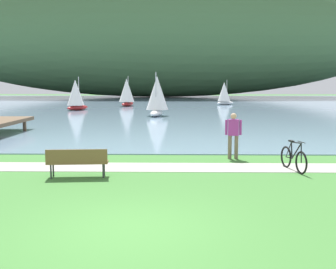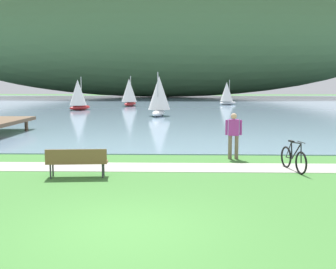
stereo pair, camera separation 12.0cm
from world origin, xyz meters
name	(u,v)px [view 1 (the left image)]	position (x,y,z in m)	size (l,w,h in m)	color
ground_plane	(129,230)	(0.00, 0.00, 0.00)	(200.00, 200.00, 0.00)	#3D7533
bay_water	(169,104)	(0.00, 48.32, 0.02)	(180.00, 80.00, 0.04)	#7A99B2
distant_hillside	(157,34)	(-2.96, 77.97, 12.95)	(99.74, 28.00, 25.82)	#42663D
shoreline_path	(149,167)	(0.00, 5.90, 0.01)	(60.00, 1.50, 0.01)	#A39E93
park_bench_near_camera	(77,160)	(-2.04, 4.35, 0.52)	(1.83, 0.63, 0.88)	brown
bicycle_leaning_near_bench	(293,159)	(4.68, 5.46, 0.40)	(0.39, 1.75, 1.01)	black
person_at_shoreline	(233,133)	(3.02, 7.54, 0.98)	(0.61, 0.24, 1.71)	#72604C
sailboat_nearest_to_shore	(76,94)	(-9.48, 34.82, 1.67)	(2.42, 2.98, 3.47)	#B22323
sailboat_mid_bay	(224,93)	(7.18, 46.03, 1.56)	(2.69, 2.42, 3.24)	white
sailboat_toward_hillside	(157,96)	(-0.71, 27.29, 1.79)	(2.12, 3.25, 3.71)	white
sailboat_far_off	(127,92)	(-5.11, 42.55, 1.77)	(2.26, 3.25, 3.68)	#B22323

